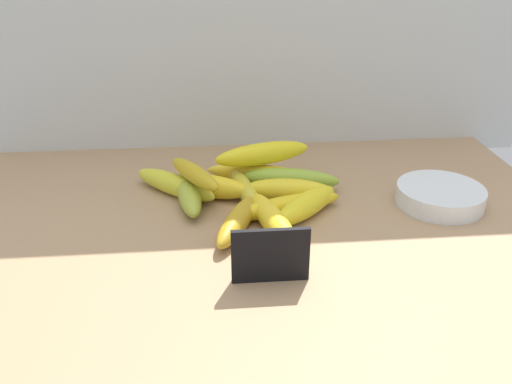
# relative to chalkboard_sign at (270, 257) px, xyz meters

# --- Properties ---
(counter_top) EXTENTS (1.10, 0.76, 0.03)m
(counter_top) POSITION_rel_chalkboard_sign_xyz_m (0.00, 0.15, -0.05)
(counter_top) COLOR tan
(counter_top) RESTS_ON ground
(chalkboard_sign) EXTENTS (0.11, 0.02, 0.08)m
(chalkboard_sign) POSITION_rel_chalkboard_sign_xyz_m (0.00, 0.00, 0.00)
(chalkboard_sign) COLOR black
(chalkboard_sign) RESTS_ON counter_top
(fruit_bowl) EXTENTS (0.16, 0.16, 0.03)m
(fruit_bowl) POSITION_rel_chalkboard_sign_xyz_m (0.33, 0.20, -0.02)
(fruit_bowl) COLOR white
(fruit_bowl) RESTS_ON counter_top
(banana_0) EXTENTS (0.19, 0.08, 0.04)m
(banana_0) POSITION_rel_chalkboard_sign_xyz_m (0.07, 0.29, -0.02)
(banana_0) COLOR #8CAD31
(banana_0) RESTS_ON counter_top
(banana_1) EXTENTS (0.17, 0.07, 0.04)m
(banana_1) POSITION_rel_chalkboard_sign_xyz_m (0.06, 0.24, -0.02)
(banana_1) COLOR yellow
(banana_1) RESTS_ON counter_top
(banana_2) EXTENTS (0.09, 0.20, 0.04)m
(banana_2) POSITION_rel_chalkboard_sign_xyz_m (0.02, 0.13, -0.02)
(banana_2) COLOR yellow
(banana_2) RESTS_ON counter_top
(banana_3) EXTENTS (0.21, 0.09, 0.04)m
(banana_3) POSITION_rel_chalkboard_sign_xyz_m (0.02, 0.32, -0.02)
(banana_3) COLOR yellow
(banana_3) RESTS_ON counter_top
(banana_4) EXTENTS (0.21, 0.09, 0.04)m
(banana_4) POSITION_rel_chalkboard_sign_xyz_m (0.05, 0.19, -0.02)
(banana_4) COLOR yellow
(banana_4) RESTS_ON counter_top
(banana_5) EXTENTS (0.16, 0.10, 0.04)m
(banana_5) POSITION_rel_chalkboard_sign_xyz_m (-0.08, 0.27, -0.02)
(banana_5) COLOR yellow
(banana_5) RESTS_ON counter_top
(banana_6) EXTENTS (0.10, 0.17, 0.04)m
(banana_6) POSITION_rel_chalkboard_sign_xyz_m (-0.04, 0.14, -0.02)
(banana_6) COLOR #BC931E
(banana_6) RESTS_ON counter_top
(banana_7) EXTENTS (0.06, 0.17, 0.04)m
(banana_7) POSITION_rel_chalkboard_sign_xyz_m (-0.12, 0.25, -0.02)
(banana_7) COLOR #9EAF35
(banana_7) RESTS_ON counter_top
(banana_8) EXTENTS (0.17, 0.16, 0.04)m
(banana_8) POSITION_rel_chalkboard_sign_xyz_m (-0.15, 0.29, -0.02)
(banana_8) COLOR gold
(banana_8) RESTS_ON counter_top
(banana_9) EXTENTS (0.07, 0.21, 0.03)m
(banana_9) POSITION_rel_chalkboard_sign_xyz_m (-0.02, 0.26, -0.02)
(banana_9) COLOR gold
(banana_9) RESTS_ON counter_top
(banana_10) EXTENTS (0.14, 0.14, 0.04)m
(banana_10) POSITION_rel_chalkboard_sign_xyz_m (0.08, 0.18, -0.02)
(banana_10) COLOR yellow
(banana_10) RESTS_ON counter_top
(banana_11) EXTENTS (0.11, 0.15, 0.03)m
(banana_11) POSITION_rel_chalkboard_sign_xyz_m (-0.11, 0.25, 0.02)
(banana_11) COLOR gold
(banana_11) RESTS_ON banana_7
(banana_12) EXTENTS (0.20, 0.09, 0.04)m
(banana_12) POSITION_rel_chalkboard_sign_xyz_m (0.02, 0.33, 0.02)
(banana_12) COLOR yellow
(banana_12) RESTS_ON banana_3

